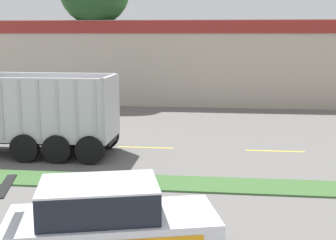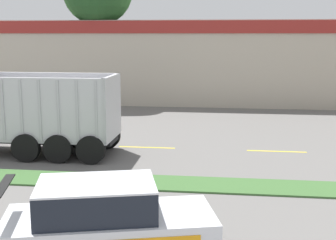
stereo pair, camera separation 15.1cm
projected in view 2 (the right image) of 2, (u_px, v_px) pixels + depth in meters
The scene contains 6 objects.
grass_verge at pixel (229, 186), 14.74m from camera, with size 120.00×1.52×0.06m, color #3D6633.
centre_line_3 at pixel (25, 144), 20.48m from camera, with size 2.40×0.14×0.01m, color yellow.
centre_line_4 at pixel (147, 147), 19.82m from camera, with size 2.40×0.14×0.01m, color yellow.
centre_line_5 at pixel (277, 151), 19.15m from camera, with size 2.40×0.14×0.01m, color yellow.
rally_car at pixel (106, 221), 9.83m from camera, with size 4.73×2.92×1.76m.
store_building_backdrop at pixel (170, 59), 36.14m from camera, with size 27.02×12.10×5.62m.
Camera 2 is at (-0.13, -3.58, 4.76)m, focal length 50.00 mm.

